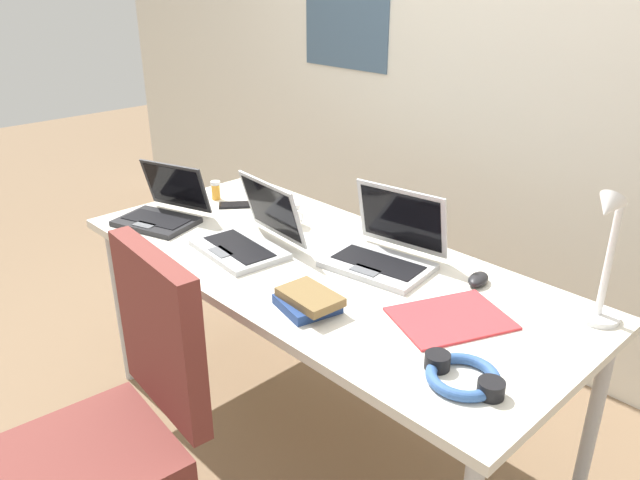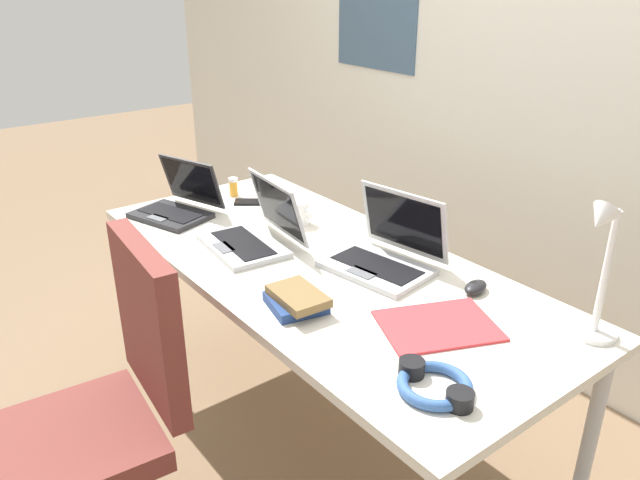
{
  "view_description": "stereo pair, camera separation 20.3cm",
  "coord_description": "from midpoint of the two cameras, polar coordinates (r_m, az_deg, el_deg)",
  "views": [
    {
      "loc": [
        1.34,
        -1.29,
        1.65
      ],
      "look_at": [
        0.0,
        0.0,
        0.82
      ],
      "focal_mm": 34.76,
      "sensor_mm": 36.0,
      "label": 1
    },
    {
      "loc": [
        1.48,
        -1.13,
        1.65
      ],
      "look_at": [
        0.0,
        0.0,
        0.82
      ],
      "focal_mm": 34.76,
      "sensor_mm": 36.0,
      "label": 2
    }
  ],
  "objects": [
    {
      "name": "desk_lamp",
      "position": [
        1.76,
        21.79,
        -1.69
      ],
      "size": [
        0.12,
        0.18,
        0.4
      ],
      "color": "white",
      "rests_on": "desk"
    },
    {
      "name": "desk",
      "position": [
        2.09,
        -2.79,
        -3.49
      ],
      "size": [
        1.8,
        0.8,
        0.74
      ],
      "color": "silver",
      "rests_on": "ground_plane"
    },
    {
      "name": "cell_phone",
      "position": [
        2.58,
        -10.01,
        3.15
      ],
      "size": [
        0.13,
        0.15,
        0.01
      ],
      "primitive_type": "cube",
      "rotation": [
        0.0,
        0.0,
        -0.66
      ],
      "color": "black",
      "rests_on": "desk"
    },
    {
      "name": "laptop_center",
      "position": [
        2.17,
        -9.2,
        0.27
      ],
      "size": [
        0.35,
        0.32,
        0.23
      ],
      "color": "#B7BABC",
      "rests_on": "desk"
    },
    {
      "name": "paper_folder_by_keyboard",
      "position": [
        1.76,
        8.7,
        -7.24
      ],
      "size": [
        0.33,
        0.38,
        0.01
      ],
      "primitive_type": "cube",
      "rotation": [
        0.0,
        0.0,
        -0.41
      ],
      "color": "red",
      "rests_on": "desk"
    },
    {
      "name": "book_stack",
      "position": [
        1.78,
        -4.35,
        -5.67
      ],
      "size": [
        0.2,
        0.18,
        0.06
      ],
      "color": "navy",
      "rests_on": "desk"
    },
    {
      "name": "computer_mouse",
      "position": [
        1.95,
        11.51,
        -3.63
      ],
      "size": [
        0.08,
        0.11,
        0.03
      ],
      "primitive_type": "ellipsoid",
      "rotation": [
        0.0,
        0.0,
        0.21
      ],
      "color": "black",
      "rests_on": "desk"
    },
    {
      "name": "laptop_front_left",
      "position": [
        2.04,
        3.19,
        -1.01
      ],
      "size": [
        0.37,
        0.33,
        0.24
      ],
      "color": "#B7BABC",
      "rests_on": "desk"
    },
    {
      "name": "pill_bottle",
      "position": [
        2.67,
        -11.75,
        4.49
      ],
      "size": [
        0.04,
        0.04,
        0.08
      ],
      "color": "gold",
      "rests_on": "desk"
    },
    {
      "name": "wall_back",
      "position": [
        2.73,
        15.27,
        15.87
      ],
      "size": [
        6.0,
        0.13,
        2.6
      ],
      "color": "silver",
      "rests_on": "ground_plane"
    },
    {
      "name": "ground_plane",
      "position": [
        2.48,
        -2.46,
        -17.63
      ],
      "size": [
        12.0,
        12.0,
        0.0
      ],
      "primitive_type": "plane",
      "color": "#7A6047"
    },
    {
      "name": "office_chair",
      "position": [
        1.95,
        -21.35,
        -17.95
      ],
      "size": [
        0.52,
        0.56,
        0.97
      ],
      "color": "black",
      "rests_on": "ground_plane"
    },
    {
      "name": "headphones",
      "position": [
        1.52,
        9.25,
        -12.38
      ],
      "size": [
        0.21,
        0.18,
        0.04
      ],
      "color": "#335999",
      "rests_on": "desk"
    },
    {
      "name": "laptop_by_keyboard",
      "position": [
        2.48,
        -16.62,
        2.59
      ],
      "size": [
        0.36,
        0.34,
        0.21
      ],
      "color": "#232326",
      "rests_on": "desk"
    },
    {
      "name": "coffee_mug",
      "position": [
        2.35,
        -5.18,
        2.37
      ],
      "size": [
        0.11,
        0.08,
        0.09
      ],
      "color": "white",
      "rests_on": "desk"
    }
  ]
}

